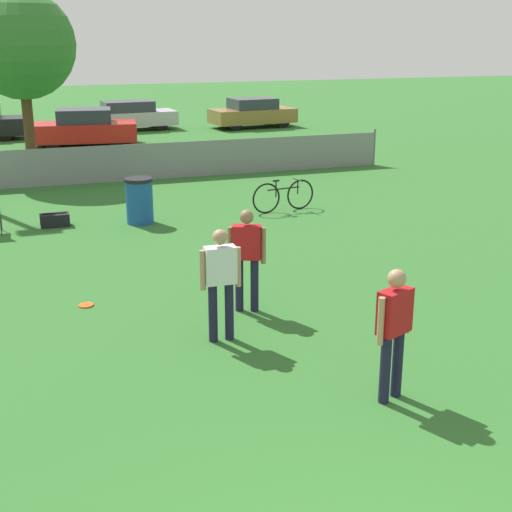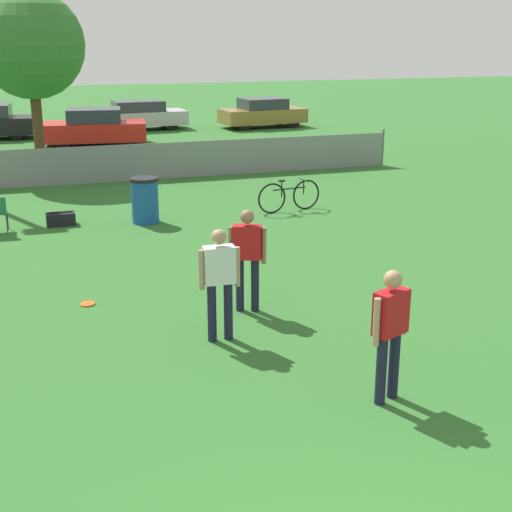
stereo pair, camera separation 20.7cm
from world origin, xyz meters
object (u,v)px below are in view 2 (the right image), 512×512
at_px(trash_bin, 145,200).
at_px(parked_car_silver, 139,115).
at_px(tree_near_pole, 31,45).
at_px(bicycle_sideline, 289,196).
at_px(player_receiver_white, 220,276).
at_px(player_thrower_red, 247,253).
at_px(player_defender_red, 390,326).
at_px(frisbee_disc, 88,304).
at_px(gear_bag_sideline, 61,219).
at_px(parked_car_red, 95,128).
at_px(parked_car_tan, 263,113).

distance_m(trash_bin, parked_car_silver, 16.93).
bearing_deg(tree_near_pole, bicycle_sideline, -50.73).
distance_m(player_receiver_white, player_thrower_red, 1.21).
height_order(player_defender_red, trash_bin, player_defender_red).
relative_size(frisbee_disc, gear_bag_sideline, 0.38).
distance_m(player_receiver_white, frisbee_disc, 2.83).
relative_size(player_thrower_red, parked_car_red, 0.40).
bearing_deg(parked_car_red, bicycle_sideline, -67.39).
bearing_deg(parked_car_red, parked_car_silver, 67.00).
bearing_deg(parked_car_silver, player_defender_red, -96.23).
relative_size(tree_near_pole, frisbee_disc, 22.28).
bearing_deg(parked_car_tan, player_receiver_white, -115.56).
distance_m(bicycle_sideline, trash_bin, 3.60).
height_order(player_thrower_red, parked_car_silver, player_thrower_red).
relative_size(trash_bin, parked_car_tan, 0.26).
height_order(frisbee_disc, gear_bag_sideline, gear_bag_sideline).
height_order(player_thrower_red, bicycle_sideline, player_thrower_red).
height_order(parked_car_silver, parked_car_tan, parked_car_tan).
relative_size(tree_near_pole, player_defender_red, 3.32).
distance_m(player_defender_red, parked_car_tan, 26.15).
distance_m(player_thrower_red, parked_car_silver, 22.90).
bearing_deg(parked_car_red, gear_bag_sideline, -92.14).
distance_m(player_thrower_red, parked_car_tan, 23.19).
bearing_deg(parked_car_silver, player_thrower_red, -98.43).
relative_size(player_defender_red, parked_car_red, 0.40).
bearing_deg(tree_near_pole, player_receiver_white, -81.85).
distance_m(player_thrower_red, bicycle_sideline, 6.76).
relative_size(tree_near_pole, parked_car_silver, 1.27).
distance_m(tree_near_pole, trash_bin, 8.00).
bearing_deg(player_defender_red, trash_bin, 74.47).
xyz_separation_m(player_defender_red, bicycle_sideline, (2.26, 9.36, -0.59)).
bearing_deg(player_defender_red, frisbee_disc, 102.14).
height_order(player_receiver_white, frisbee_disc, player_receiver_white).
distance_m(frisbee_disc, bicycle_sideline, 7.37).
bearing_deg(parked_car_red, player_defender_red, -79.50).
bearing_deg(player_defender_red, player_thrower_red, 78.72).
bearing_deg(player_thrower_red, parked_car_red, 114.47).
relative_size(player_receiver_white, parked_car_silver, 0.38).
relative_size(bicycle_sideline, parked_car_red, 0.42).
bearing_deg(player_thrower_red, trash_bin, 118.81).
relative_size(player_receiver_white, frisbee_disc, 6.70).
xyz_separation_m(bicycle_sideline, trash_bin, (-3.60, 0.04, 0.15)).
height_order(tree_near_pole, parked_car_silver, tree_near_pole).
bearing_deg(player_receiver_white, gear_bag_sideline, 105.39).
xyz_separation_m(frisbee_disc, trash_bin, (1.82, 5.01, 0.53)).
xyz_separation_m(player_thrower_red, bicycle_sideline, (2.99, 6.04, -0.59)).
bearing_deg(gear_bag_sideline, parked_car_silver, 74.75).
xyz_separation_m(tree_near_pole, parked_car_red, (2.26, 5.72, -3.23)).
distance_m(frisbee_disc, gear_bag_sideline, 5.37).
height_order(bicycle_sideline, gear_bag_sideline, bicycle_sideline).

